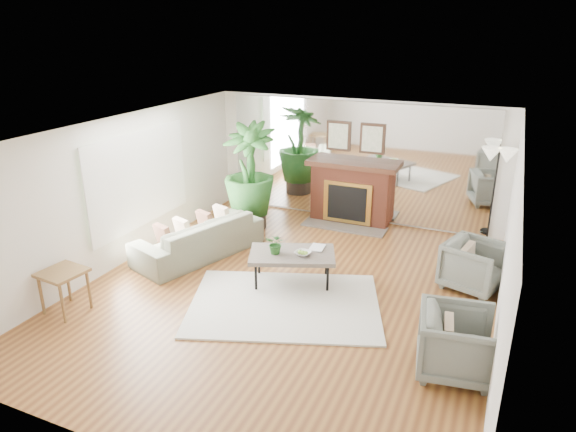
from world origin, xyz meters
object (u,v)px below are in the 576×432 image
at_px(fireplace, 350,192).
at_px(coffee_table, 292,255).
at_px(floor_lamp, 498,163).
at_px(potted_ficus, 249,173).
at_px(side_table, 63,278).
at_px(sofa, 199,237).
at_px(armchair_front, 457,343).
at_px(armchair_back, 474,266).

height_order(fireplace, coffee_table, fireplace).
bearing_deg(floor_lamp, potted_ficus, -168.35).
height_order(fireplace, side_table, fireplace).
height_order(coffee_table, potted_ficus, potted_ficus).
height_order(potted_ficus, floor_lamp, potted_ficus).
relative_size(sofa, side_table, 3.68).
xyz_separation_m(armchair_front, side_table, (-5.25, -0.79, 0.14)).
bearing_deg(side_table, floor_lamp, 42.25).
distance_m(coffee_table, armchair_back, 2.81).
bearing_deg(potted_ficus, armchair_front, -35.99).
bearing_deg(potted_ficus, floor_lamp, 11.65).
height_order(fireplace, floor_lamp, fireplace).
relative_size(fireplace, coffee_table, 1.36).
relative_size(coffee_table, floor_lamp, 0.82).
xyz_separation_m(sofa, potted_ficus, (0.22, 1.55, 0.79)).
relative_size(sofa, armchair_front, 2.68).
bearing_deg(sofa, side_table, 2.66).
relative_size(side_table, potted_ficus, 0.30).
relative_size(coffee_table, armchair_back, 1.79).
distance_m(armchair_front, side_table, 5.31).
bearing_deg(sofa, armchair_front, 89.36).
height_order(armchair_back, potted_ficus, potted_ficus).
distance_m(side_table, potted_ficus, 4.09).
bearing_deg(armchair_front, floor_lamp, -10.15).
bearing_deg(sofa, fireplace, 161.97).
xyz_separation_m(sofa, armchair_front, (4.56, -1.60, 0.06)).
relative_size(fireplace, potted_ficus, 0.97).
relative_size(fireplace, armchair_front, 2.34).
distance_m(coffee_table, side_table, 3.34).
bearing_deg(armchair_front, sofa, 61.90).
bearing_deg(floor_lamp, fireplace, 176.63).
xyz_separation_m(fireplace, armchair_front, (2.60, -4.23, -0.26)).
xyz_separation_m(coffee_table, armchair_front, (2.63, -1.28, -0.08)).
xyz_separation_m(coffee_table, side_table, (-2.62, -2.07, 0.05)).
height_order(coffee_table, armchair_front, armchair_front).
bearing_deg(armchair_back, floor_lamp, 14.99).
distance_m(fireplace, armchair_back, 3.28).
xyz_separation_m(coffee_table, floor_lamp, (2.73, 2.79, 1.10)).
bearing_deg(coffee_table, floor_lamp, 45.59).
distance_m(fireplace, sofa, 3.30).
distance_m(coffee_table, floor_lamp, 4.06).
height_order(side_table, floor_lamp, floor_lamp).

